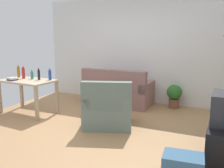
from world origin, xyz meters
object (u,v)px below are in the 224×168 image
object	(u,v)px
bottle_tall	(32,75)
bottle_blue	(50,75)
bottle_dark	(39,75)
couch	(118,93)
armchair	(108,110)
tv_stand	(224,139)
book_stack	(12,79)
desk	(28,85)
storage_box	(183,167)
potted_plant	(174,95)
bottle_amber	(19,72)
bottle_red	(23,73)

from	to	relation	value
bottle_tall	bottle_blue	xyz separation A→B (m)	(0.46, 0.06, 0.03)
bottle_tall	bottle_dark	bearing A→B (deg)	-7.78
couch	armchair	xyz separation A→B (m)	(0.45, -1.48, 0.01)
tv_stand	book_stack	size ratio (longest dim) A/B	4.75
bottle_tall	bottle_dark	size ratio (longest dim) A/B	0.78
desk	storage_box	size ratio (longest dim) A/B	2.59
tv_stand	bottle_blue	size ratio (longest dim) A/B	4.33
bottle_blue	potted_plant	bearing A→B (deg)	33.67
tv_stand	bottle_tall	xyz separation A→B (m)	(-4.02, 0.51, 0.61)
armchair	bottle_amber	distance (m)	2.50
couch	desk	world-z (taller)	couch
tv_stand	bottle_red	size ratio (longest dim) A/B	4.01
bottle_red	couch	bearing A→B (deg)	38.10
storage_box	bottle_tall	xyz separation A→B (m)	(-3.58, 1.39, 0.70)
armchair	bottle_dark	distance (m)	1.83
couch	bottle_tall	xyz separation A→B (m)	(-1.51, -1.34, 0.54)
tv_stand	book_stack	distance (m)	4.33
tv_stand	bottle_tall	size ratio (longest dim) A/B	5.45
couch	storage_box	distance (m)	3.44
desk	bottle_tall	distance (m)	0.24
couch	storage_box	world-z (taller)	couch
desk	bottle_red	size ratio (longest dim) A/B	4.52
bottle_amber	armchair	bearing A→B (deg)	-4.80
armchair	bottle_blue	xyz separation A→B (m)	(-1.51, 0.19, 0.55)
storage_box	bottle_amber	distance (m)	4.37
storage_box	book_stack	world-z (taller)	book_stack
armchair	bottle_red	distance (m)	2.27
book_stack	bottle_amber	bearing A→B (deg)	116.60
bottle_red	bottle_dark	distance (m)	0.45
tv_stand	potted_plant	distance (m)	2.46
bottle_dark	bottle_blue	xyz separation A→B (m)	(0.23, 0.09, -0.00)
tv_stand	potted_plant	bearing A→B (deg)	28.05
armchair	storage_box	distance (m)	2.05
potted_plant	bottle_tall	xyz separation A→B (m)	(-2.86, -1.66, 0.52)
bottle_blue	book_stack	world-z (taller)	bottle_blue
armchair	bottle_red	world-z (taller)	bottle_red
couch	tv_stand	bearing A→B (deg)	143.46
bottle_blue	storage_box	bearing A→B (deg)	-24.86
bottle_red	bottle_dark	xyz separation A→B (m)	(0.45, -0.01, -0.01)
storage_box	book_stack	bearing A→B (deg)	164.30
potted_plant	bottle_amber	size ratio (longest dim) A/B	2.05
bottle_amber	bottle_tall	size ratio (longest dim) A/B	1.38
storage_box	bottle_dark	bearing A→B (deg)	157.92
bottle_blue	bottle_dark	bearing A→B (deg)	-159.85
tv_stand	bottle_blue	xyz separation A→B (m)	(-3.56, 0.57, 0.63)
tv_stand	bottle_dark	xyz separation A→B (m)	(-3.79, 0.48, 0.63)
tv_stand	storage_box	distance (m)	0.99
bottle_tall	book_stack	size ratio (longest dim) A/B	0.87
book_stack	couch	bearing A→B (deg)	42.66
bottle_tall	book_stack	bearing A→B (deg)	-132.26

